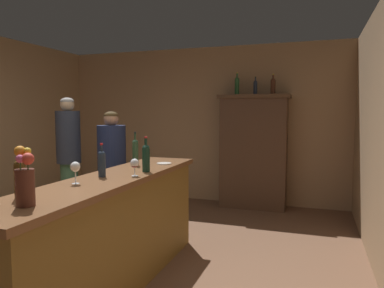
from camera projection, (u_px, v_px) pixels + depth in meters
wall_back at (201, 125)px, 6.28m from camera, size 5.00×0.12×2.60m
bar_counter at (111, 234)px, 3.05m from camera, size 0.55×2.67×0.98m
display_cabinet at (253, 149)px, 5.72m from camera, size 1.10×0.43×1.79m
wine_bottle_chardonnay at (20, 177)px, 2.25m from camera, size 0.07×0.07×0.32m
wine_bottle_merlot at (102, 162)px, 3.01m from camera, size 0.06×0.06×0.28m
wine_bottle_pinot at (146, 156)px, 3.27m from camera, size 0.07×0.07×0.32m
wine_bottle_malbec at (135, 151)px, 3.67m from camera, size 0.06×0.06×0.34m
wine_glass_front at (135, 164)px, 3.05m from camera, size 0.07×0.07×0.15m
wine_glass_mid at (75, 167)px, 2.72m from camera, size 0.07×0.07×0.17m
flower_arrangement at (25, 180)px, 2.07m from camera, size 0.13×0.11×0.35m
cheese_plate at (164, 164)px, 3.76m from camera, size 0.15×0.15×0.01m
display_bottle_left at (237, 85)px, 5.72m from camera, size 0.07×0.07×0.35m
display_bottle_midleft at (255, 87)px, 5.63m from camera, size 0.06×0.06×0.28m
display_bottle_center at (273, 85)px, 5.54m from camera, size 0.08×0.08×0.31m
patron_in_navy at (112, 167)px, 4.50m from camera, size 0.35×0.35×1.53m
patron_redhead at (69, 157)px, 4.61m from camera, size 0.30×0.30×1.70m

